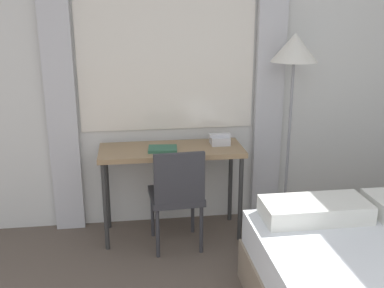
{
  "coord_description": "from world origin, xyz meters",
  "views": [
    {
      "loc": [
        -0.29,
        -0.38,
        1.85
      ],
      "look_at": [
        0.14,
        2.65,
        0.91
      ],
      "focal_mm": 42.0,
      "sensor_mm": 36.0,
      "label": 1
    }
  ],
  "objects_px": {
    "desk": "(171,157)",
    "telephone": "(220,140)",
    "standing_lamp": "(294,63)",
    "desk_chair": "(177,192)",
    "book": "(163,149)"
  },
  "relations": [
    {
      "from": "desk",
      "to": "telephone",
      "type": "relative_size",
      "value": 6.53
    },
    {
      "from": "desk",
      "to": "standing_lamp",
      "type": "xyz_separation_m",
      "value": [
        0.98,
        0.0,
        0.74
      ]
    },
    {
      "from": "desk",
      "to": "desk_chair",
      "type": "height_order",
      "value": "desk_chair"
    },
    {
      "from": "standing_lamp",
      "to": "telephone",
      "type": "xyz_separation_m",
      "value": [
        -0.57,
        0.05,
        -0.62
      ]
    },
    {
      "from": "desk_chair",
      "to": "desk",
      "type": "bearing_deg",
      "value": 90.68
    },
    {
      "from": "standing_lamp",
      "to": "book",
      "type": "relative_size",
      "value": 6.93
    },
    {
      "from": "desk",
      "to": "desk_chair",
      "type": "xyz_separation_m",
      "value": [
        0.02,
        -0.25,
        -0.2
      ]
    },
    {
      "from": "standing_lamp",
      "to": "desk",
      "type": "bearing_deg",
      "value": -180.0
    },
    {
      "from": "desk",
      "to": "standing_lamp",
      "type": "distance_m",
      "value": 1.23
    },
    {
      "from": "standing_lamp",
      "to": "book",
      "type": "height_order",
      "value": "standing_lamp"
    },
    {
      "from": "book",
      "to": "desk_chair",
      "type": "bearing_deg",
      "value": -64.98
    },
    {
      "from": "book",
      "to": "telephone",
      "type": "bearing_deg",
      "value": 12.09
    },
    {
      "from": "desk",
      "to": "desk_chair",
      "type": "relative_size",
      "value": 1.38
    },
    {
      "from": "desk",
      "to": "book",
      "type": "height_order",
      "value": "book"
    },
    {
      "from": "standing_lamp",
      "to": "book",
      "type": "bearing_deg",
      "value": -177.22
    }
  ]
}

